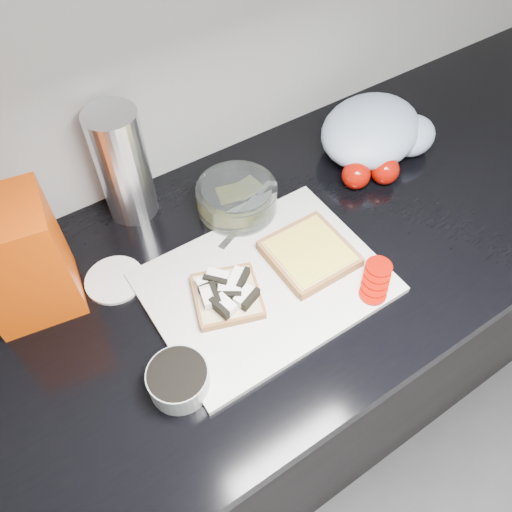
% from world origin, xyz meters
% --- Properties ---
extents(base_cabinet, '(3.50, 0.60, 0.86)m').
position_xyz_m(base_cabinet, '(0.00, 1.20, 0.43)').
color(base_cabinet, black).
rests_on(base_cabinet, ground).
extents(countertop, '(3.50, 0.64, 0.04)m').
position_xyz_m(countertop, '(0.00, 1.20, 0.88)').
color(countertop, black).
rests_on(countertop, base_cabinet).
extents(cutting_board, '(0.40, 0.30, 0.01)m').
position_xyz_m(cutting_board, '(-0.04, 1.15, 0.91)').
color(cutting_board, silver).
rests_on(cutting_board, countertop).
extents(bread_left, '(0.15, 0.15, 0.04)m').
position_xyz_m(bread_left, '(-0.11, 1.15, 0.92)').
color(bread_left, beige).
rests_on(bread_left, cutting_board).
extents(bread_right, '(0.14, 0.14, 0.02)m').
position_xyz_m(bread_right, '(0.06, 1.15, 0.92)').
color(bread_right, beige).
rests_on(bread_right, cutting_board).
extents(tomato_slices, '(0.10, 0.09, 0.02)m').
position_xyz_m(tomato_slices, '(0.12, 1.04, 0.92)').
color(tomato_slices, '#920C03').
rests_on(tomato_slices, cutting_board).
extents(knife, '(0.17, 0.08, 0.01)m').
position_xyz_m(knife, '(0.04, 1.29, 0.91)').
color(knife, silver).
rests_on(knife, cutting_board).
extents(seed_tub, '(0.09, 0.09, 0.05)m').
position_xyz_m(seed_tub, '(-0.25, 1.06, 0.93)').
color(seed_tub, '#969A9A').
rests_on(seed_tub, countertop).
extents(tub_lid, '(0.13, 0.13, 0.01)m').
position_xyz_m(tub_lid, '(-0.25, 1.30, 0.90)').
color(tub_lid, silver).
rests_on(tub_lid, countertop).
extents(glass_bowl, '(0.15, 0.15, 0.06)m').
position_xyz_m(glass_bowl, '(0.02, 1.32, 0.93)').
color(glass_bowl, silver).
rests_on(glass_bowl, countertop).
extents(bread_bag, '(0.15, 0.15, 0.21)m').
position_xyz_m(bread_bag, '(-0.37, 1.33, 1.01)').
color(bread_bag, red).
rests_on(bread_bag, countertop).
extents(steel_canister, '(0.09, 0.09, 0.23)m').
position_xyz_m(steel_canister, '(-0.15, 1.44, 1.01)').
color(steel_canister, silver).
rests_on(steel_canister, countertop).
extents(grocery_bag, '(0.29, 0.26, 0.11)m').
position_xyz_m(grocery_bag, '(0.36, 1.32, 0.95)').
color(grocery_bag, silver).
rests_on(grocery_bag, countertop).
extents(whole_tomatoes, '(0.12, 0.08, 0.06)m').
position_xyz_m(whole_tomatoes, '(0.29, 1.24, 0.93)').
color(whole_tomatoes, '#920C03').
rests_on(whole_tomatoes, countertop).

